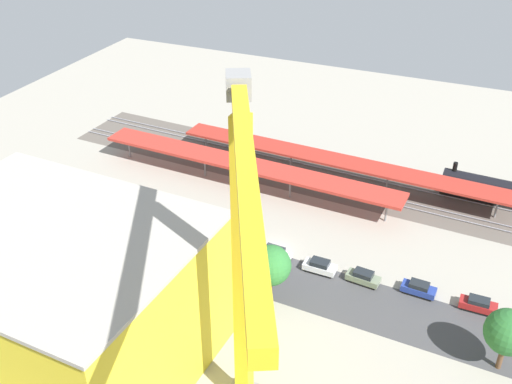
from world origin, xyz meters
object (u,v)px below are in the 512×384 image
(street_tree_2, at_px, (55,212))
(street_tree_4, at_px, (271,265))
(tower_crane, at_px, (244,261))
(street_tree_3, at_px, (94,226))
(box_truck_0, at_px, (182,276))
(traffic_light, at_px, (102,226))
(parked_car_3, at_px, (320,267))
(platform_canopy_far, at_px, (338,161))
(parked_car_5, at_px, (227,242))
(parked_car_4, at_px, (274,253))
(construction_building, at_px, (57,300))
(street_tree_1, at_px, (508,332))
(parked_car_6, at_px, (185,231))
(street_tree_0, at_px, (47,206))
(parked_car_1, at_px, (419,289))
(locomotive, at_px, (495,191))
(platform_canopy_near, at_px, (246,165))
(parked_car_2, at_px, (363,278))
(parked_car_0, at_px, (478,305))

(street_tree_2, height_order, street_tree_4, street_tree_4)
(tower_crane, distance_m, street_tree_3, 38.47)
(box_truck_0, relative_size, traffic_light, 1.56)
(parked_car_3, height_order, tower_crane, tower_crane)
(platform_canopy_far, bearing_deg, street_tree_3, 52.96)
(parked_car_5, xyz_separation_m, street_tree_3, (15.67, 8.27, 3.64))
(box_truck_0, bearing_deg, parked_car_4, -129.96)
(street_tree_3, bearing_deg, construction_building, 116.67)
(street_tree_1, bearing_deg, box_truck_0, 2.46)
(parked_car_6, relative_size, street_tree_0, 0.53)
(street_tree_0, bearing_deg, street_tree_2, -177.29)
(street_tree_0, height_order, traffic_light, street_tree_0)
(parked_car_1, distance_m, street_tree_3, 42.89)
(parked_car_6, bearing_deg, locomotive, -145.50)
(platform_canopy_near, relative_size, parked_car_5, 12.57)
(platform_canopy_near, relative_size, parked_car_6, 11.20)
(parked_car_2, bearing_deg, street_tree_2, 11.46)
(parked_car_1, height_order, street_tree_4, street_tree_4)
(construction_building, distance_m, box_truck_0, 17.68)
(locomotive, relative_size, parked_car_3, 3.71)
(construction_building, distance_m, street_tree_1, 46.79)
(parked_car_1, relative_size, parked_car_6, 0.94)
(parked_car_0, height_order, parked_car_1, parked_car_0)
(parked_car_0, distance_m, parked_car_4, 26.38)
(street_tree_1, height_order, street_tree_4, street_tree_1)
(platform_canopy_far, distance_m, street_tree_0, 45.20)
(parked_car_1, bearing_deg, platform_canopy_far, -52.85)
(parked_car_6, bearing_deg, street_tree_1, 169.19)
(street_tree_1, bearing_deg, parked_car_5, -12.62)
(platform_canopy_far, distance_m, traffic_light, 39.14)
(parked_car_6, xyz_separation_m, street_tree_3, (8.90, 8.37, 3.68))
(platform_canopy_far, relative_size, parked_car_1, 12.88)
(parked_car_2, relative_size, box_truck_0, 0.46)
(parked_car_0, distance_m, parked_car_1, 7.10)
(platform_canopy_near, xyz_separation_m, parked_car_5, (-4.44, 16.18, -3.22))
(parked_car_4, distance_m, traffic_light, 23.46)
(tower_crane, height_order, street_tree_1, tower_crane)
(parked_car_2, distance_m, parked_car_3, 5.78)
(street_tree_1, bearing_deg, parked_car_0, -70.35)
(platform_canopy_far, height_order, box_truck_0, platform_canopy_far)
(parked_car_4, xyz_separation_m, street_tree_3, (22.54, 8.63, 3.72))
(platform_canopy_far, bearing_deg, street_tree_1, 131.01)
(street_tree_4, bearing_deg, street_tree_3, 1.81)
(parked_car_5, relative_size, street_tree_3, 0.63)
(street_tree_4, xyz_separation_m, traffic_light, (24.47, 0.02, -0.86))
(box_truck_0, bearing_deg, traffic_light, -9.62)
(locomotive, bearing_deg, parked_car_3, 54.84)
(platform_canopy_far, relative_size, street_tree_3, 8.49)
(platform_canopy_near, bearing_deg, parked_car_4, 125.56)
(street_tree_1, bearing_deg, street_tree_0, 0.31)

